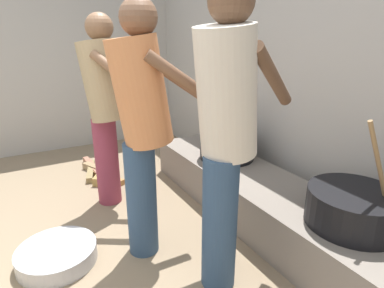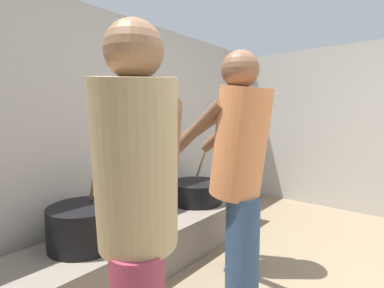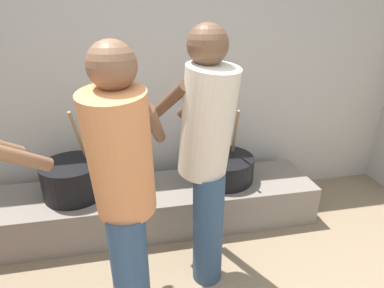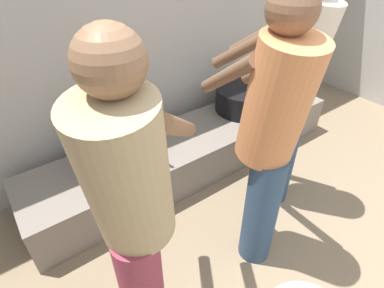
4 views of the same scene
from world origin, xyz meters
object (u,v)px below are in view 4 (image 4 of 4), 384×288
object	(u,v)px
cooking_pot_secondary	(119,143)
cook_in_orange_shirt	(271,133)
cook_in_tan_shirt	(133,209)
cook_in_cream_shirt	(291,83)
cooking_pot_main	(244,98)

from	to	relation	value
cooking_pot_secondary	cook_in_orange_shirt	world-z (taller)	cook_in_orange_shirt
cooking_pot_secondary	cook_in_tan_shirt	xyz separation A→B (m)	(-0.35, -0.98, 0.41)
cooking_pot_secondary	cook_in_cream_shirt	world-z (taller)	cook_in_cream_shirt
cooking_pot_main	cook_in_cream_shirt	size ratio (longest dim) A/B	0.40
cook_in_orange_shirt	cook_in_tan_shirt	world-z (taller)	cook_in_orange_shirt
cooking_pot_main	cooking_pot_secondary	distance (m)	1.25
cooking_pot_main	cook_in_cream_shirt	bearing A→B (deg)	-115.57
cooking_pot_secondary	cook_in_orange_shirt	bearing A→B (deg)	-65.35
cook_in_orange_shirt	cook_in_cream_shirt	distance (m)	0.56
cook_in_tan_shirt	cook_in_cream_shirt	bearing A→B (deg)	13.43
cooking_pot_main	cook_in_cream_shirt	world-z (taller)	cook_in_cream_shirt
cook_in_cream_shirt	cooking_pot_secondary	bearing A→B (deg)	143.57
cooking_pot_secondary	cook_in_tan_shirt	world-z (taller)	cook_in_tan_shirt
cook_in_tan_shirt	cook_in_cream_shirt	size ratio (longest dim) A/B	0.95
cooking_pot_main	cook_in_tan_shirt	bearing A→B (deg)	-148.09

